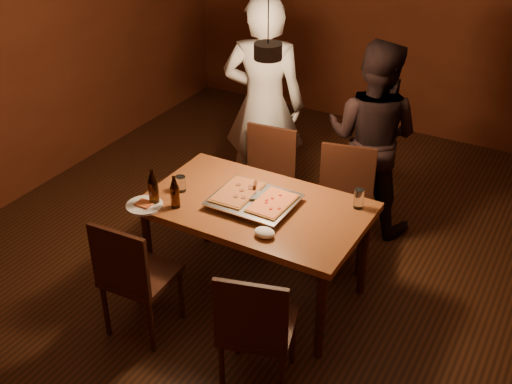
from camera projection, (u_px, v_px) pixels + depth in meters
The scene contains 19 objects.
room_shell at pixel (267, 103), 4.19m from camera, with size 6.00×6.00×6.00m.
dining_table at pixel (256, 214), 4.38m from camera, with size 1.50×0.90×0.75m.
chair_far_left at pixel (267, 172), 5.16m from camera, with size 0.46×0.46×0.49m.
chair_far_right at pixel (344, 194), 4.87m from camera, with size 0.50×0.50×0.49m.
chair_near_left at pixel (132, 269), 4.07m from camera, with size 0.44×0.44×0.49m.
chair_near_right at pixel (255, 322), 3.66m from camera, with size 0.52×0.52×0.49m.
pizza_tray at pixel (254, 202), 4.32m from camera, with size 0.55×0.45×0.05m, color silver.
pizza_meat at pixel (237, 192), 4.37m from camera, with size 0.24×0.38×0.02m, color maroon.
pizza_cheese at pixel (272, 203), 4.25m from camera, with size 0.23×0.36×0.02m, color gold.
spatula at pixel (254, 195), 4.33m from camera, with size 0.09×0.24×0.04m, color silver, non-canonical shape.
beer_bottle_a at pixel (153, 187), 4.28m from camera, with size 0.07×0.07×0.27m.
beer_bottle_b at pixel (175, 192), 4.25m from camera, with size 0.06×0.06×0.23m.
water_glass_left at pixel (181, 184), 4.47m from camera, with size 0.07×0.07×0.11m, color silver.
water_glass_right at pixel (359, 199), 4.27m from camera, with size 0.07×0.07×0.14m, color silver.
plate_slice at pixel (144, 205), 4.31m from camera, with size 0.25×0.25×0.03m.
napkin at pixel (265, 233), 4.00m from camera, with size 0.14×0.11×0.06m, color white.
diner_white at pixel (264, 106), 5.34m from camera, with size 0.68×0.44×1.86m, color silver.
diner_dark at pixel (372, 137), 5.12m from camera, with size 0.78×0.61×1.60m, color black.
pendant_lamp at pixel (268, 50), 4.00m from camera, with size 0.18×0.18×1.10m.
Camera 1 is at (1.85, -3.43, 3.05)m, focal length 45.00 mm.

